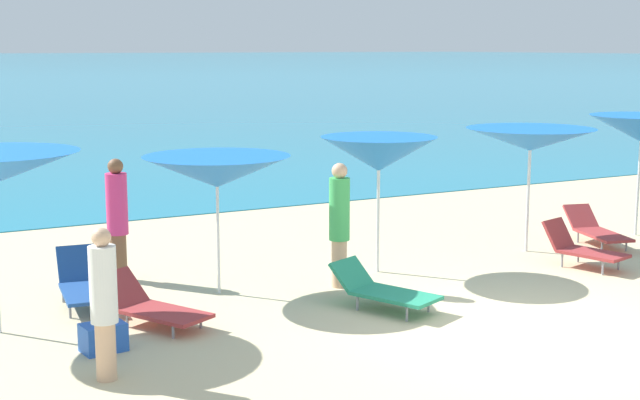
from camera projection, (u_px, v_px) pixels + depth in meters
name	position (u px, v px, depth m)	size (l,w,h in m)	color
ground_plane	(227.00, 215.00, 20.18)	(50.00, 100.00, 0.30)	beige
umbrella_1	(217.00, 172.00, 12.98)	(2.20, 2.20, 2.04)	silver
umbrella_2	(379.00, 154.00, 14.22)	(2.05, 2.05, 2.18)	silver
umbrella_3	(530.00, 140.00, 15.66)	(2.39, 2.39, 2.18)	silver
lounge_chair_0	(596.00, 229.00, 16.50)	(0.96, 1.74, 0.62)	#A53333
lounge_chair_1	(582.00, 247.00, 14.82)	(0.92, 1.45, 0.72)	#A53333
lounge_chair_2	(383.00, 289.00, 12.43)	(1.18, 1.64, 0.61)	#268C66
lounge_chair_3	(152.00, 306.00, 11.73)	(1.26, 1.68, 0.63)	#A53333
lounge_chair_5	(83.00, 283.00, 12.66)	(0.75, 1.58, 0.72)	#1E478C
beachgoer_0	(104.00, 299.00, 9.69)	(0.30, 0.30, 1.69)	#DBAA84
beachgoer_1	(117.00, 216.00, 13.86)	(0.33, 0.33, 1.90)	brown
beachgoer_3	(339.00, 221.00, 13.47)	(0.31, 0.31, 1.89)	#DBAA84
cooler_box	(103.00, 337.00, 10.73)	(0.50, 0.36, 0.34)	blue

